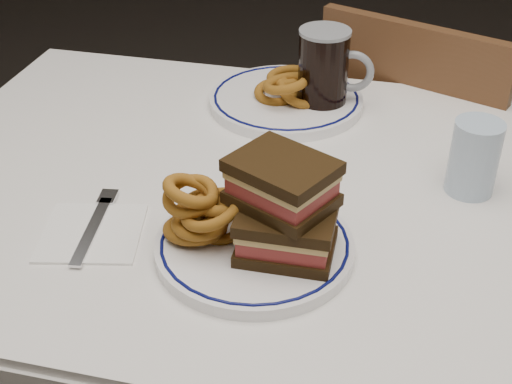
% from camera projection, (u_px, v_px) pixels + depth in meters
% --- Properties ---
extents(dining_table, '(1.27, 0.87, 0.75)m').
position_uv_depth(dining_table, '(285.00, 240.00, 1.18)').
color(dining_table, white).
rests_on(dining_table, floor).
extents(chair_far, '(0.52, 0.52, 0.87)m').
position_uv_depth(chair_far, '(416.00, 173.00, 1.68)').
color(chair_far, '#412A14').
rests_on(chair_far, floor).
extents(main_plate, '(0.28, 0.28, 0.02)m').
position_uv_depth(main_plate, '(255.00, 246.00, 0.98)').
color(main_plate, white).
rests_on(main_plate, dining_table).
extents(reuben_sandwich, '(0.16, 0.15, 0.13)m').
position_uv_depth(reuben_sandwich, '(284.00, 207.00, 0.93)').
color(reuben_sandwich, black).
rests_on(reuben_sandwich, main_plate).
extents(onion_rings_main, '(0.12, 0.12, 0.11)m').
position_uv_depth(onion_rings_main, '(203.00, 211.00, 0.97)').
color(onion_rings_main, '#6B350E').
rests_on(onion_rings_main, main_plate).
extents(ketchup_ramekin, '(0.06, 0.06, 0.04)m').
position_uv_depth(ketchup_ramekin, '(258.00, 200.00, 1.03)').
color(ketchup_ramekin, silver).
rests_on(ketchup_ramekin, main_plate).
extents(beer_mug, '(0.14, 0.09, 0.16)m').
position_uv_depth(beer_mug, '(325.00, 70.00, 1.30)').
color(beer_mug, black).
rests_on(beer_mug, dining_table).
extents(water_glass, '(0.08, 0.08, 0.12)m').
position_uv_depth(water_glass, '(474.00, 158.00, 1.09)').
color(water_glass, '#ACC5DF').
rests_on(water_glass, dining_table).
extents(far_plate, '(0.29, 0.29, 0.02)m').
position_uv_depth(far_plate, '(286.00, 100.00, 1.36)').
color(far_plate, white).
rests_on(far_plate, dining_table).
extents(onion_rings_far, '(0.14, 0.14, 0.08)m').
position_uv_depth(onion_rings_far, '(288.00, 86.00, 1.33)').
color(onion_rings_far, '#6B350E').
rests_on(onion_rings_far, far_plate).
extents(napkin_fork, '(0.17, 0.19, 0.01)m').
position_uv_depth(napkin_fork, '(93.00, 231.00, 1.03)').
color(napkin_fork, white).
rests_on(napkin_fork, dining_table).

